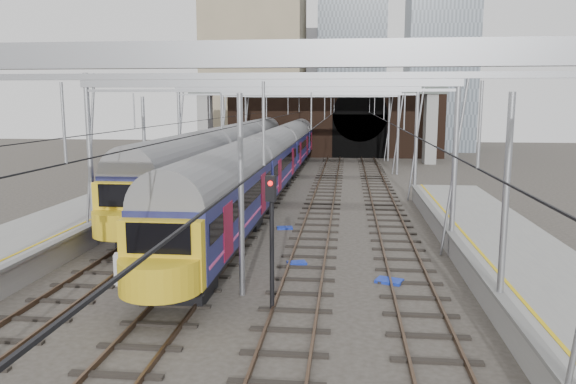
# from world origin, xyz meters

# --- Properties ---
(ground) EXTENTS (160.00, 160.00, 0.00)m
(ground) POSITION_xyz_m (0.00, 0.00, 0.00)
(ground) COLOR #38332D
(ground) RESTS_ON ground
(tracks) EXTENTS (14.40, 80.00, 0.22)m
(tracks) POSITION_xyz_m (0.00, 15.00, 0.02)
(tracks) COLOR #4C3828
(tracks) RESTS_ON ground
(overhead_line) EXTENTS (16.80, 80.00, 8.00)m
(overhead_line) POSITION_xyz_m (0.00, 21.49, 6.57)
(overhead_line) COLOR gray
(overhead_line) RESTS_ON ground
(retaining_wall) EXTENTS (28.00, 2.75, 9.00)m
(retaining_wall) POSITION_xyz_m (1.40, 51.93, 4.33)
(retaining_wall) COLOR #301E15
(retaining_wall) RESTS_ON ground
(overbridge) EXTENTS (28.00, 3.00, 9.25)m
(overbridge) POSITION_xyz_m (0.00, 46.00, 7.27)
(overbridge) COLOR gray
(overbridge) RESTS_ON ground
(city_skyline) EXTENTS (37.50, 27.50, 60.00)m
(city_skyline) POSITION_xyz_m (2.73, 70.48, 17.09)
(city_skyline) COLOR tan
(city_skyline) RESTS_ON ground
(train_main) EXTENTS (2.70, 62.49, 4.68)m
(train_main) POSITION_xyz_m (-2.00, 30.50, 2.43)
(train_main) COLOR black
(train_main) RESTS_ON ground
(train_second) EXTENTS (2.81, 48.79, 4.84)m
(train_second) POSITION_xyz_m (-6.00, 30.59, 2.50)
(train_second) COLOR black
(train_second) RESTS_ON ground
(signal_near_centre) EXTENTS (0.35, 0.45, 4.45)m
(signal_near_centre) POSITION_xyz_m (1.24, 0.58, 2.84)
(signal_near_centre) COLOR black
(signal_near_centre) RESTS_ON ground
(relay_cabinet) EXTENTS (0.69, 0.62, 1.17)m
(relay_cabinet) POSITION_xyz_m (-4.63, 2.69, 0.58)
(relay_cabinet) COLOR silver
(relay_cabinet) RESTS_ON ground
(equip_cover_a) EXTENTS (0.90, 0.76, 0.09)m
(equip_cover_a) POSITION_xyz_m (1.56, 5.98, 0.05)
(equip_cover_a) COLOR #162EA9
(equip_cover_a) RESTS_ON ground
(equip_cover_b) EXTENTS (0.92, 0.73, 0.10)m
(equip_cover_b) POSITION_xyz_m (0.33, 12.46, 0.05)
(equip_cover_b) COLOR #162EA9
(equip_cover_b) RESTS_ON ground
(equip_cover_c) EXTENTS (1.14, 0.97, 0.11)m
(equip_cover_c) POSITION_xyz_m (5.24, 3.93, 0.06)
(equip_cover_c) COLOR #162EA9
(equip_cover_c) RESTS_ON ground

